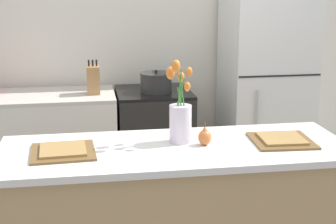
{
  "coord_description": "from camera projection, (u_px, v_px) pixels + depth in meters",
  "views": [
    {
      "loc": [
        -0.44,
        -2.46,
        1.77
      ],
      "look_at": [
        0.0,
        0.25,
        1.06
      ],
      "focal_mm": 55.0,
      "sensor_mm": 36.0,
      "label": 1
    }
  ],
  "objects": [
    {
      "name": "plate_setting_right",
      "position": [
        282.0,
        140.0,
        2.71
      ],
      "size": [
        0.33,
        0.33,
        0.02
      ],
      "color": "brown",
      "rests_on": "kitchen_island"
    },
    {
      "name": "pear_figurine",
      "position": [
        205.0,
        137.0,
        2.65
      ],
      "size": [
        0.07,
        0.07,
        0.11
      ],
      "color": "#C66B33",
      "rests_on": "kitchen_island"
    },
    {
      "name": "cooking_pot",
      "position": [
        156.0,
        82.0,
        4.13
      ],
      "size": [
        0.26,
        0.26,
        0.18
      ],
      "color": "#2D2D2D",
      "rests_on": "stove_range"
    },
    {
      "name": "flower_vase",
      "position": [
        180.0,
        117.0,
        2.67
      ],
      "size": [
        0.13,
        0.13,
        0.44
      ],
      "color": "silver",
      "rests_on": "kitchen_island"
    },
    {
      "name": "back_wall",
      "position": [
        136.0,
        29.0,
        4.44
      ],
      "size": [
        5.2,
        0.08,
        2.7
      ],
      "color": "silver",
      "rests_on": "ground_plane"
    },
    {
      "name": "stove_range",
      "position": [
        154.0,
        142.0,
        4.3
      ],
      "size": [
        0.6,
        0.61,
        0.88
      ],
      "color": "black",
      "rests_on": "ground_plane"
    },
    {
      "name": "plate_setting_left",
      "position": [
        63.0,
        151.0,
        2.54
      ],
      "size": [
        0.33,
        0.33,
        0.02
      ],
      "color": "brown",
      "rests_on": "kitchen_island"
    },
    {
      "name": "back_counter",
      "position": [
        11.0,
        149.0,
        4.12
      ],
      "size": [
        1.68,
        0.6,
        0.88
      ],
      "color": "silver",
      "rests_on": "ground_plane"
    },
    {
      "name": "refrigerator",
      "position": [
        265.0,
        92.0,
        4.35
      ],
      "size": [
        0.68,
        0.67,
        1.67
      ],
      "color": "white",
      "rests_on": "ground_plane"
    },
    {
      "name": "knife_block",
      "position": [
        93.0,
        80.0,
        4.06
      ],
      "size": [
        0.1,
        0.14,
        0.27
      ],
      "color": "#A37547",
      "rests_on": "back_counter"
    }
  ]
}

